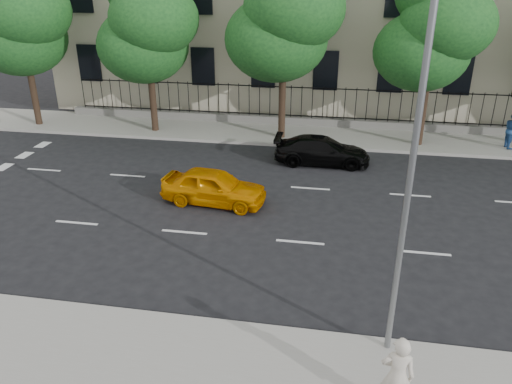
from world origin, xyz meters
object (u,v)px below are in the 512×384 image
street_light (412,137)px  yellow_taxi (214,187)px  black_sedan (322,151)px  woman_near (397,376)px

street_light → yellow_taxi: (-6.06, 6.74, -4.46)m
black_sedan → street_light: bearing=-169.8°
street_light → woman_near: (-0.02, -2.43, -4.08)m
black_sedan → woman_near: (2.19, -14.18, 0.43)m
street_light → yellow_taxi: 10.10m
yellow_taxi → black_sedan: bearing=-31.2°
street_light → woman_near: size_ratio=4.41×
black_sedan → woman_near: size_ratio=2.39×
yellow_taxi → woman_near: 10.99m
street_light → yellow_taxi: bearing=131.9°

